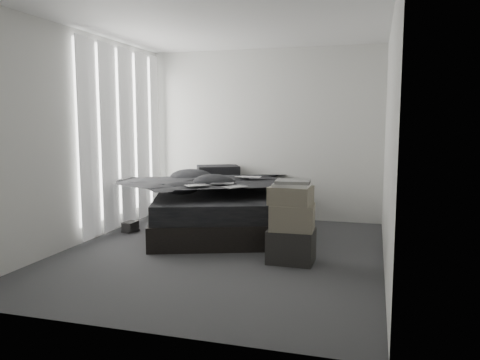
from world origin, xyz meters
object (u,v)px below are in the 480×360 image
(laptop, at_px, (247,172))
(side_stand, at_px, (192,197))
(bed, at_px, (218,220))
(box_lower, at_px, (291,246))

(laptop, relative_size, side_stand, 0.52)
(side_stand, bearing_deg, bed, -45.24)
(side_stand, bearing_deg, laptop, -24.18)
(side_stand, height_order, box_lower, side_stand)
(bed, relative_size, laptop, 6.24)
(laptop, distance_m, side_stand, 1.19)
(bed, bearing_deg, side_stand, 114.83)
(bed, relative_size, side_stand, 3.23)
(box_lower, bearing_deg, bed, 136.82)
(laptop, relative_size, box_lower, 0.73)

